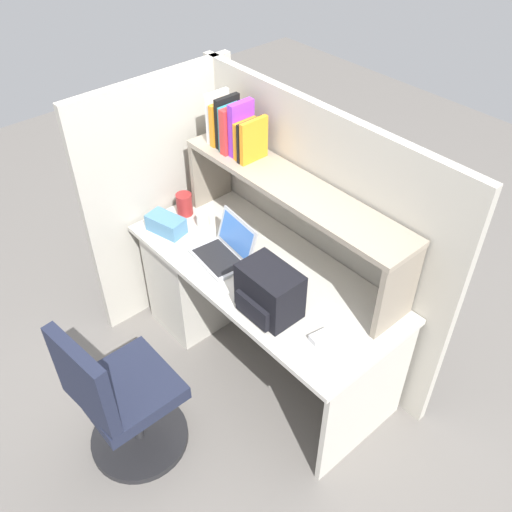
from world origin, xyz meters
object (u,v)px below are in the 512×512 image
laptop (226,250)px  tissue_box (166,224)px  backpack (269,292)px  paper_cup (203,220)px  office_chair (121,403)px  snack_canister (184,204)px  computer_mouse (321,337)px

laptop → tissue_box: bearing=-164.3°
backpack → laptop: bearing=167.8°
laptop → backpack: (0.45, -0.10, 0.07)m
backpack → paper_cup: (-0.76, 0.18, -0.08)m
backpack → tissue_box: bearing=-178.9°
backpack → paper_cup: backpack is taller
backpack → office_chair: bearing=-108.4°
office_chair → backpack: bearing=-114.3°
backpack → tissue_box: size_ratio=1.36×
paper_cup → office_chair: bearing=-60.9°
tissue_box → laptop: bearing=1.4°
snack_canister → tissue_box: bearing=-68.7°
laptop → tissue_box: 0.42m
laptop → computer_mouse: (0.76, -0.04, -0.03)m
computer_mouse → tissue_box: size_ratio=0.47×
laptop → backpack: 0.47m
paper_cup → snack_canister: (-0.17, -0.01, 0.03)m
computer_mouse → paper_cup: size_ratio=1.23×
laptop → paper_cup: (-0.31, 0.08, -0.01)m
paper_cup → tissue_box: (-0.10, -0.19, 0.01)m
paper_cup → office_chair: size_ratio=0.09×
office_chair → paper_cup: bearing=-66.8°
paper_cup → backpack: bearing=-12.9°
tissue_box → snack_canister: (-0.07, 0.18, 0.02)m
backpack → office_chair: 0.91m
computer_mouse → office_chair: size_ratio=0.11×
tissue_box → office_chair: bearing=-64.5°
tissue_box → snack_canister: 0.20m
snack_canister → paper_cup: bearing=3.5°
tissue_box → office_chair: size_ratio=0.24×
tissue_box → snack_canister: bearing=96.9°
laptop → paper_cup: 0.32m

